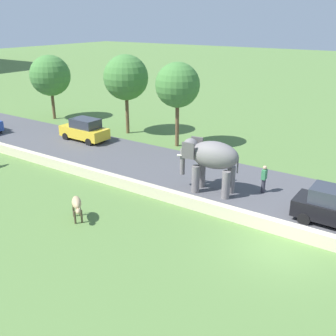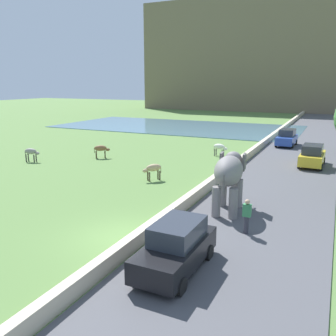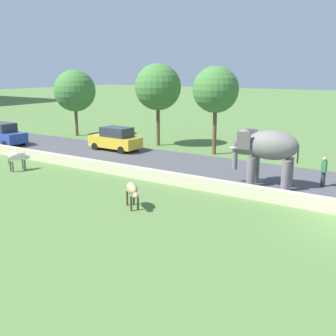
# 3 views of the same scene
# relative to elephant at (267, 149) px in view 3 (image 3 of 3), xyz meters

# --- Properties ---
(road_surface) EXTENTS (7.00, 120.00, 0.06)m
(road_surface) POSITION_rel_elephant_xyz_m (1.60, 14.81, -2.01)
(road_surface) COLOR #4C4C51
(road_surface) RESTS_ON ground
(barrier_wall) EXTENTS (0.40, 110.00, 0.63)m
(barrier_wall) POSITION_rel_elephant_xyz_m (-2.20, 12.81, -1.72)
(barrier_wall) COLOR beige
(barrier_wall) RESTS_ON ground
(elephant) EXTENTS (1.70, 3.54, 2.99)m
(elephant) POSITION_rel_elephant_xyz_m (0.00, 0.00, 0.00)
(elephant) COLOR slate
(elephant) RESTS_ON ground
(person_beside_elephant) EXTENTS (0.36, 0.22, 1.63)m
(person_beside_elephant) POSITION_rel_elephant_xyz_m (1.56, -2.54, -1.16)
(person_beside_elephant) COLOR #33333D
(person_beside_elephant) RESTS_ON ground
(car_blue) EXTENTS (1.90, 4.05, 1.80)m
(car_blue) POSITION_rel_elephant_xyz_m (0.03, 21.90, -1.14)
(car_blue) COLOR #2D4CA8
(car_blue) RESTS_ON ground
(car_yellow) EXTENTS (1.88, 4.04, 1.80)m
(car_yellow) POSITION_rel_elephant_xyz_m (3.17, 12.80, -1.14)
(car_yellow) COLOR gold
(car_yellow) RESTS_ON ground
(cow_white) EXTENTS (1.42, 0.65, 1.15)m
(cow_white) POSITION_rel_elephant_xyz_m (-4.75, 13.72, -1.20)
(cow_white) COLOR silver
(cow_white) RESTS_ON ground
(cow_tan) EXTENTS (1.12, 1.30, 1.15)m
(cow_tan) POSITION_rel_elephant_xyz_m (-6.37, 3.71, -1.20)
(cow_tan) COLOR tan
(cow_tan) RESTS_ON ground
(tree_near) EXTENTS (3.24, 3.24, 6.22)m
(tree_near) POSITION_rel_elephant_xyz_m (6.12, 6.06, 2.54)
(tree_near) COLOR brown
(tree_near) RESTS_ON ground
(tree_mid) EXTENTS (3.72, 3.72, 5.95)m
(tree_mid) POSITION_rel_elephant_xyz_m (6.73, 20.49, 2.04)
(tree_mid) COLOR brown
(tree_mid) RESTS_ON ground
(tree_far) EXTENTS (3.62, 3.62, 6.44)m
(tree_far) POSITION_rel_elephant_xyz_m (6.79, 11.42, 2.57)
(tree_far) COLOR brown
(tree_far) RESTS_ON ground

